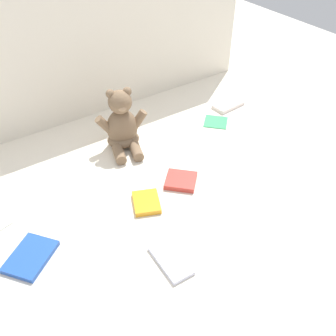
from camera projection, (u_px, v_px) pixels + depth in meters
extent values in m
plane|color=silver|center=(151.00, 175.00, 1.29)|extent=(3.20, 3.20, 0.00)
cube|color=silver|center=(80.00, 44.00, 1.41)|extent=(1.49, 0.03, 0.60)
ellipsoid|color=#7A6047|center=(122.00, 128.00, 1.38)|extent=(0.13, 0.12, 0.15)
ellipsoid|color=#7A6047|center=(123.00, 139.00, 1.41)|extent=(0.14, 0.13, 0.05)
sphere|color=#7A6047|center=(120.00, 102.00, 1.31)|extent=(0.10, 0.10, 0.08)
ellipsoid|color=#997C5E|center=(122.00, 108.00, 1.29)|extent=(0.04, 0.03, 0.02)
sphere|color=#7A6047|center=(110.00, 94.00, 1.29)|extent=(0.04, 0.04, 0.03)
sphere|color=#7A6047|center=(127.00, 91.00, 1.30)|extent=(0.04, 0.04, 0.03)
cylinder|color=#7A6047|center=(105.00, 125.00, 1.35)|extent=(0.07, 0.05, 0.08)
cylinder|color=#7A6047|center=(138.00, 120.00, 1.38)|extent=(0.07, 0.05, 0.08)
cylinder|color=#7A6047|center=(119.00, 154.00, 1.35)|extent=(0.06, 0.09, 0.04)
cylinder|color=#7A6047|center=(136.00, 151.00, 1.37)|extent=(0.06, 0.09, 0.04)
cube|color=#214DAE|center=(31.00, 257.00, 1.03)|extent=(0.17, 0.16, 0.01)
cube|color=white|center=(171.00, 260.00, 1.02)|extent=(0.07, 0.14, 0.01)
cube|color=#BD372E|center=(181.00, 181.00, 1.26)|extent=(0.13, 0.13, 0.02)
cube|color=#3CA767|center=(216.00, 122.00, 1.54)|extent=(0.13, 0.13, 0.01)
cube|color=orange|center=(146.00, 202.00, 1.18)|extent=(0.11, 0.12, 0.02)
cube|color=white|center=(228.00, 105.00, 1.63)|extent=(0.14, 0.08, 0.02)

